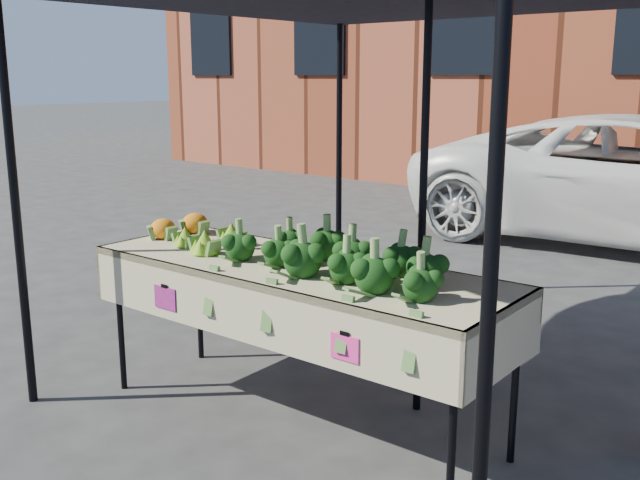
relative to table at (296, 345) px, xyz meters
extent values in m
plane|color=#2C2C2F|center=(-0.02, -0.03, -0.45)|extent=(90.00, 90.00, 0.00)
cube|color=#C3B795|center=(0.00, 0.00, 0.00)|extent=(2.43, 0.88, 0.90)
cube|color=#F22D8C|center=(-0.59, -0.40, 0.25)|extent=(0.17, 0.01, 0.12)
cube|color=#F12D93|center=(0.62, -0.40, 0.25)|extent=(0.17, 0.01, 0.12)
ellipsoid|color=#103410|center=(0.27, 0.03, 0.56)|extent=(1.34, 0.54, 0.23)
ellipsoid|color=#7BB52C|center=(-0.67, -0.01, 0.54)|extent=(0.41, 0.45, 0.18)
ellipsoid|color=orange|center=(-1.04, 0.07, 0.53)|extent=(0.21, 0.41, 0.16)
camera|label=1|loc=(2.51, -2.79, 1.43)|focal=40.99mm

